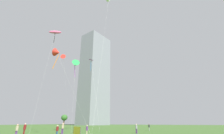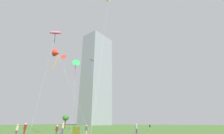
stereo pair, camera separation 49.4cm
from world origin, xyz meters
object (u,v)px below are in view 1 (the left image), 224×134
park_tree_0 (64,118)px  event_banner (77,131)px  kite_flying_3 (63,57)px  kite_flying_5 (55,32)px  person_standing_1 (17,129)px  distant_highrise_0 (95,77)px  person_standing_2 (136,128)px  kite_flying_0 (75,64)px  person_standing_5 (57,130)px  person_standing_0 (87,129)px  person_standing_3 (25,128)px  kite_flying_1 (57,53)px  person_standing_6 (149,127)px  kite_flying_2 (91,61)px  person_standing_4 (63,128)px

park_tree_0 → event_banner: 31.54m
kite_flying_3 → kite_flying_5: 6.99m
park_tree_0 → event_banner: bearing=-46.7°
person_standing_1 → distant_highrise_0: (-42.58, 95.70, 38.65)m
person_standing_2 → kite_flying_0: 20.29m
person_standing_5 → distant_highrise_0: size_ratio=0.02×
kite_flying_0 → kite_flying_3: bearing=175.5°
person_standing_1 → park_tree_0: park_tree_0 is taller
kite_flying_0 → event_banner: kite_flying_0 is taller
person_standing_2 → event_banner: size_ratio=0.61×
person_standing_0 → person_standing_3: 9.93m
person_standing_2 → person_standing_5: size_ratio=1.07×
person_standing_1 → park_tree_0: size_ratio=0.38×
person_standing_3 → person_standing_5: 6.11m
event_banner → kite_flying_1: bearing=-178.2°
person_standing_5 → person_standing_3: bearing=37.8°
event_banner → person_standing_1: bearing=-156.5°
kite_flying_3 → kite_flying_5: bearing=-74.1°
kite_flying_0 → person_standing_6: bearing=41.8°
person_standing_0 → person_standing_2: size_ratio=0.94×
person_standing_3 → park_tree_0: park_tree_0 is taller
person_standing_1 → kite_flying_2: 26.76m
person_standing_1 → event_banner: size_ratio=0.62×
kite_flying_5 → kite_flying_2: bearing=77.9°
person_standing_4 → kite_flying_0: 15.28m
kite_flying_0 → distant_highrise_0: 96.82m
kite_flying_5 → park_tree_0: bearing=119.0°
person_standing_3 → kite_flying_2: (0.72, 17.63, 18.08)m
person_standing_4 → person_standing_6: 21.58m
person_standing_2 → kite_flying_0: kite_flying_0 is taller
person_standing_2 → park_tree_0: (-27.64, 12.50, 2.42)m
person_standing_0 → kite_flying_3: (-12.80, 6.91, 17.25)m
kite_flying_2 → distant_highrise_0: (-42.29, 76.04, 20.50)m
person_standing_1 → person_standing_2: size_ratio=1.02×
kite_flying_1 → kite_flying_2: size_ratio=0.76×
park_tree_0 → person_standing_3: bearing=-62.5°
person_standing_5 → kite_flying_2: bearing=-40.0°
person_standing_4 → kite_flying_5: bearing=142.0°
person_standing_1 → kite_flying_3: (-4.53, 12.46, 17.17)m
person_standing_4 → kite_flying_0: (-2.06, 4.69, 14.40)m
person_standing_0 → event_banner: (-0.38, -2.12, -0.16)m
person_standing_4 → person_standing_5: (3.13, -4.84, -0.16)m
distant_highrise_0 → person_standing_2: bearing=-40.7°
person_standing_4 → event_banner: person_standing_4 is taller
kite_flying_1 → distant_highrise_0: 105.85m
person_standing_0 → person_standing_3: size_ratio=0.86×
kite_flying_0 → kite_flying_3: size_ratio=0.88×
kite_flying_2 → distant_highrise_0: distant_highrise_0 is taller
person_standing_1 → kite_flying_3: kite_flying_3 is taller
kite_flying_5 → distant_highrise_0: 98.65m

